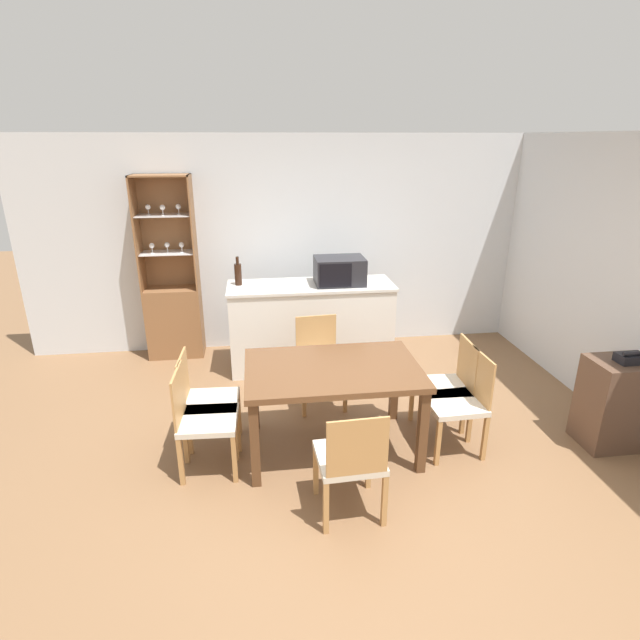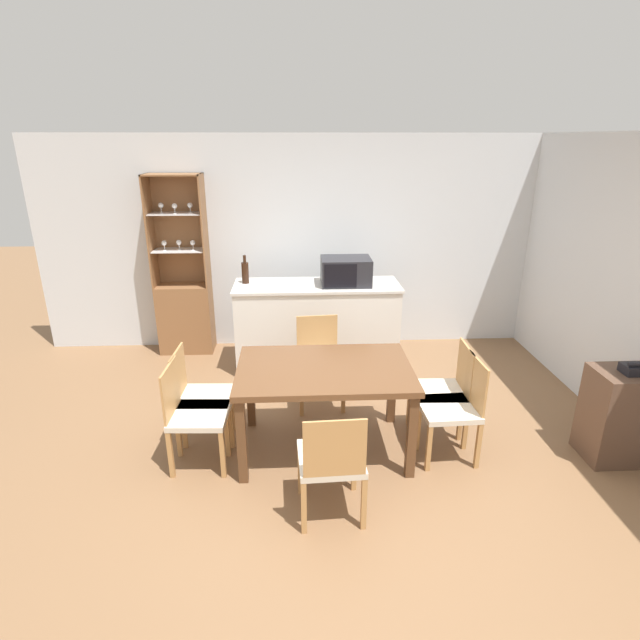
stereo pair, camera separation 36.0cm
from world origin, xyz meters
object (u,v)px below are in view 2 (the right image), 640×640
at_px(microwave, 346,271).
at_px(dining_chair_side_left_far, 200,397).
at_px(dining_table, 324,377).
at_px(dining_chair_head_far, 319,361).
at_px(dining_chair_side_left_near, 194,414).
at_px(side_cabinet, 621,415).
at_px(telephone, 637,369).
at_px(dining_chair_side_right_far, 444,391).
at_px(wine_bottle, 245,272).
at_px(dining_chair_side_right_near, 453,407).
at_px(dining_chair_head_near, 331,461).
at_px(display_cabinet, 185,302).

bearing_deg(microwave, dining_chair_side_left_far, -132.22).
xyz_separation_m(dining_table, microwave, (0.33, 1.65, 0.46)).
bearing_deg(dining_chair_head_far, dining_chair_side_left_near, 37.62).
height_order(dining_table, dining_chair_head_far, dining_chair_head_far).
relative_size(dining_chair_head_far, side_cabinet, 1.10).
bearing_deg(microwave, telephone, -42.78).
bearing_deg(dining_chair_side_right_far, microwave, 27.17).
bearing_deg(wine_bottle, dining_chair_side_left_near, -98.01).
height_order(dining_table, dining_chair_side_left_near, dining_chair_side_left_near).
distance_m(dining_chair_head_far, microwave, 1.14).
distance_m(dining_table, dining_chair_side_right_near, 1.07).
bearing_deg(dining_chair_head_near, telephone, 9.82).
bearing_deg(display_cabinet, side_cabinet, -31.62).
xyz_separation_m(display_cabinet, microwave, (1.90, -0.55, 0.51)).
distance_m(display_cabinet, dining_table, 2.70).
bearing_deg(dining_chair_side_left_far, dining_chair_side_right_near, 84.83).
bearing_deg(display_cabinet, dining_chair_side_left_near, -77.25).
relative_size(dining_table, dining_chair_head_near, 1.64).
bearing_deg(microwave, side_cabinet, -42.51).
bearing_deg(dining_chair_side_left_near, dining_chair_side_right_near, 92.75).
bearing_deg(dining_chair_side_right_far, telephone, -104.61).
xyz_separation_m(display_cabinet, dining_table, (1.57, -2.20, 0.05)).
height_order(dining_table, telephone, telephone).
bearing_deg(dining_chair_head_near, dining_chair_side_left_near, 144.89).
bearing_deg(dining_chair_side_left_near, microwave, 145.31).
distance_m(wine_bottle, telephone, 3.78).
bearing_deg(telephone, dining_chair_head_far, 156.04).
xyz_separation_m(display_cabinet, side_cabinet, (3.96, -2.44, -0.23)).
height_order(dining_table, dining_chair_side_right_near, dining_chair_side_right_near).
bearing_deg(microwave, dining_chair_head_far, -111.41).
bearing_deg(wine_bottle, dining_table, -66.14).
height_order(display_cabinet, dining_table, display_cabinet).
distance_m(dining_chair_side_right_far, side_cabinet, 1.40).
bearing_deg(side_cabinet, microwave, 137.49).
relative_size(dining_chair_head_near, microwave, 1.60).
bearing_deg(microwave, display_cabinet, 163.89).
distance_m(wine_bottle, side_cabinet, 3.80).
distance_m(dining_chair_side_left_far, dining_chair_side_right_far, 2.08).
bearing_deg(dining_chair_side_right_far, dining_chair_head_near, 134.14).
relative_size(display_cabinet, dining_chair_side_left_far, 2.47).
height_order(wine_bottle, telephone, wine_bottle).
bearing_deg(wine_bottle, dining_chair_head_near, -73.08).
bearing_deg(dining_chair_side_right_near, wine_bottle, 41.64).
distance_m(dining_chair_head_far, wine_bottle, 1.39).
height_order(dining_table, side_cabinet, side_cabinet).
height_order(microwave, side_cabinet, microwave).
distance_m(dining_chair_side_right_near, microwave, 2.04).
bearing_deg(dining_chair_side_left_far, dining_chair_side_right_far, 92.37).
xyz_separation_m(dining_chair_side_left_near, dining_chair_head_near, (1.04, -0.66, 0.00)).
bearing_deg(dining_chair_head_near, dining_chair_side_left_far, 135.26).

